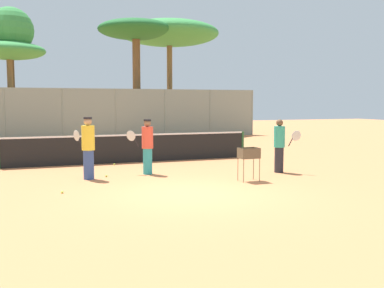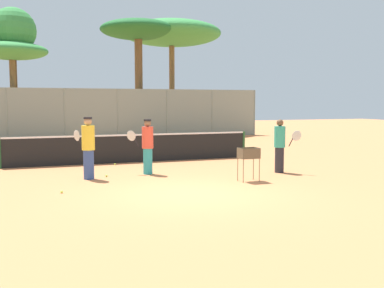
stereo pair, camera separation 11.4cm
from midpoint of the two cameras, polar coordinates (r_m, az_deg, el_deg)
name	(u,v)px [view 2 (the right image)]	position (r m, az deg, el deg)	size (l,w,h in m)	color
ground_plane	(189,193)	(11.24, -0.12, -6.29)	(80.00, 80.00, 0.00)	#D37F4C
tennis_net	(133,148)	(17.07, -7.30, -0.47)	(9.40, 0.10, 1.07)	#26592D
back_fence	(92,114)	(28.18, -12.51, 3.74)	(22.49, 0.08, 3.12)	gray
tree_0	(138,33)	(31.73, -6.74, 13.87)	(5.18, 5.18, 7.85)	brown
tree_1	(13,32)	(30.47, -21.67, 13.11)	(2.78, 2.78, 8.07)	brown
tree_2	(12,52)	(30.10, -21.82, 10.76)	(4.33, 4.33, 5.94)	brown
tree_4	(172,34)	(33.96, -2.50, 13.78)	(7.25, 7.25, 8.22)	brown
player_white_outfit	(280,145)	(14.73, 11.32, -0.16)	(0.72, 0.70, 1.72)	#26262D
player_red_cap	(88,147)	(13.53, -12.81, -0.38)	(0.58, 0.85, 1.84)	#334C8C
player_yellow_shirt	(147,146)	(14.19, -5.46, -0.22)	(0.82, 0.57, 1.74)	teal
ball_cart	(249,156)	(12.96, 7.45, -1.52)	(0.56, 0.41, 0.96)	brown
tennis_ball_0	(106,176)	(13.92, -10.58, -3.99)	(0.07, 0.07, 0.07)	#D1E54C
tennis_ball_1	(115,164)	(16.49, -9.57, -2.54)	(0.07, 0.07, 0.07)	#D1E54C
tennis_ball_2	(62,192)	(11.71, -15.96, -5.87)	(0.07, 0.07, 0.07)	#D1E54C
tennis_ball_3	(149,173)	(14.33, -5.20, -3.67)	(0.07, 0.07, 0.07)	#D1E54C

